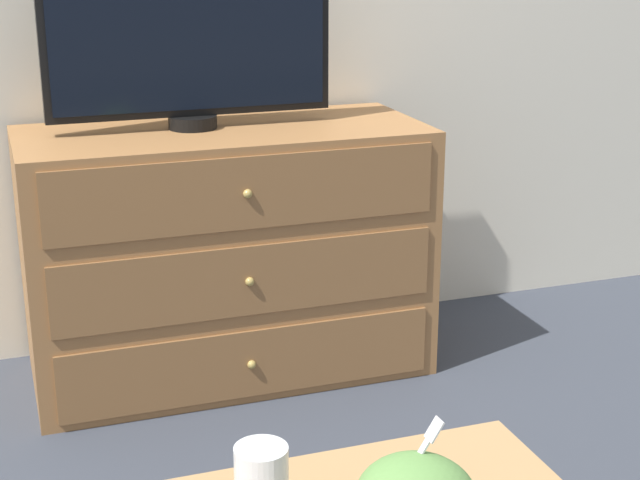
{
  "coord_description": "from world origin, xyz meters",
  "views": [
    {
      "loc": [
        -0.47,
        -2.88,
        1.26
      ],
      "look_at": [
        0.06,
        -1.33,
        0.73
      ],
      "focal_mm": 55.0,
      "sensor_mm": 36.0,
      "label": 1
    }
  ],
  "objects": [
    {
      "name": "tv",
      "position": [
        0.07,
        -0.24,
        1.02
      ],
      "size": [
        0.79,
        0.13,
        0.57
      ],
      "color": "black",
      "rests_on": "dresser"
    },
    {
      "name": "dresser",
      "position": [
        0.14,
        -0.28,
        0.36
      ],
      "size": [
        1.13,
        0.51,
        0.72
      ],
      "color": "#9E6B3D",
      "rests_on": "ground_plane"
    },
    {
      "name": "ground_plane",
      "position": [
        0.0,
        0.0,
        0.0
      ],
      "size": [
        12.0,
        12.0,
        0.0
      ],
      "primitive_type": "plane",
      "color": "#383D47"
    }
  ]
}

